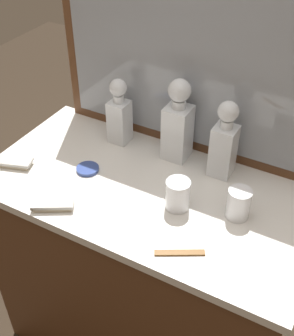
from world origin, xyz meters
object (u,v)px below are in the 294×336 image
object	(u,v)px
crystal_decanter_left	(224,146)
crystal_decanter_far_right	(178,127)
crystal_tumbler_far_left	(178,196)
crystal_tumbler_far_right	(238,205)
tortoiseshell_comb	(180,253)
porcelain_dish	(88,169)
crystal_decanter_rear	(119,117)
silver_brush_far_left	(13,162)
silver_brush_right	(53,204)

from	to	relation	value
crystal_decanter_left	crystal_decanter_far_right	size ratio (longest dim) A/B	0.91
crystal_decanter_left	crystal_tumbler_far_left	world-z (taller)	crystal_decanter_left
crystal_tumbler_far_left	crystal_tumbler_far_right	size ratio (longest dim) A/B	1.00
tortoiseshell_comb	porcelain_dish	bearing A→B (deg)	157.37
crystal_decanter_left	crystal_decanter_far_right	bearing A→B (deg)	175.49
crystal_decanter_rear	crystal_tumbler_far_left	size ratio (longest dim) A/B	2.53
crystal_decanter_far_right	tortoiseshell_comb	xyz separation A→B (m)	(0.21, -0.42, -0.12)
crystal_decanter_far_right	crystal_tumbler_far_right	size ratio (longest dim) A/B	3.04
crystal_decanter_left	crystal_tumbler_far_right	bearing A→B (deg)	-54.93
crystal_tumbler_far_left	crystal_decanter_left	bearing A→B (deg)	75.90
porcelain_dish	tortoiseshell_comb	distance (m)	0.49
crystal_decanter_left	tortoiseshell_comb	xyz separation A→B (m)	(0.03, -0.40, -0.11)
crystal_decanter_rear	crystal_decanter_left	bearing A→B (deg)	-0.23
crystal_decanter_rear	tortoiseshell_comb	size ratio (longest dim) A/B	1.90
crystal_decanter_left	silver_brush_far_left	bearing A→B (deg)	-154.43
crystal_decanter_rear	porcelain_dish	distance (m)	0.24
crystal_decanter_left	crystal_tumbler_far_right	xyz separation A→B (m)	(0.12, -0.18, -0.07)
silver_brush_right	silver_brush_far_left	xyz separation A→B (m)	(-0.26, 0.11, -0.00)
crystal_tumbler_far_left	porcelain_dish	bearing A→B (deg)	177.57
crystal_decanter_rear	crystal_decanter_left	size ratio (longest dim) A/B	0.91
crystal_decanter_rear	porcelain_dish	bearing A→B (deg)	-90.74
crystal_tumbler_far_right	crystal_decanter_far_right	bearing A→B (deg)	147.84
crystal_decanter_rear	silver_brush_far_left	bearing A→B (deg)	-128.33
silver_brush_far_left	tortoiseshell_comb	xyz separation A→B (m)	(0.70, -0.08, -0.01)
porcelain_dish	crystal_decanter_far_right	bearing A→B (deg)	43.95
crystal_decanter_rear	crystal_tumbler_far_left	xyz separation A→B (m)	(0.36, -0.23, -0.06)
crystal_decanter_far_right	silver_brush_right	xyz separation A→B (m)	(-0.22, -0.44, -0.11)
crystal_decanter_left	crystal_tumbler_far_left	xyz separation A→B (m)	(-0.06, -0.23, -0.07)
porcelain_dish	tortoiseshell_comb	bearing A→B (deg)	-22.63
crystal_tumbler_far_right	crystal_tumbler_far_left	bearing A→B (deg)	-163.66
crystal_decanter_far_right	silver_brush_right	distance (m)	0.51
silver_brush_far_left	porcelain_dish	distance (m)	0.27
crystal_tumbler_far_left	tortoiseshell_comb	xyz separation A→B (m)	(0.09, -0.17, -0.04)
crystal_decanter_far_right	tortoiseshell_comb	distance (m)	0.48
crystal_decanter_left	porcelain_dish	world-z (taller)	crystal_decanter_left
crystal_decanter_rear	silver_brush_right	xyz separation A→B (m)	(0.01, -0.43, -0.09)
crystal_decanter_far_right	tortoiseshell_comb	size ratio (longest dim) A/B	2.28
silver_brush_far_left	crystal_tumbler_far_right	bearing A→B (deg)	10.24
crystal_decanter_left	crystal_decanter_far_right	world-z (taller)	crystal_decanter_far_right
porcelain_dish	tortoiseshell_comb	world-z (taller)	porcelain_dish
crystal_decanter_rear	crystal_tumbler_far_right	size ratio (longest dim) A/B	2.54
crystal_decanter_rear	porcelain_dish	xyz separation A→B (m)	(-0.00, -0.22, -0.10)
crystal_tumbler_far_right	porcelain_dish	xyz separation A→B (m)	(-0.54, -0.04, -0.04)
crystal_tumbler_far_right	silver_brush_right	size ratio (longest dim) A/B	0.71
crystal_decanter_rear	porcelain_dish	size ratio (longest dim) A/B	3.23
crystal_decanter_far_right	crystal_tumbler_far_left	distance (m)	0.28
crystal_decanter_rear	crystal_decanter_far_right	world-z (taller)	crystal_decanter_far_right
crystal_tumbler_far_right	silver_brush_right	world-z (taller)	crystal_tumbler_far_right
crystal_decanter_far_right	silver_brush_right	size ratio (longest dim) A/B	2.15
crystal_tumbler_far_left	tortoiseshell_comb	distance (m)	0.20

